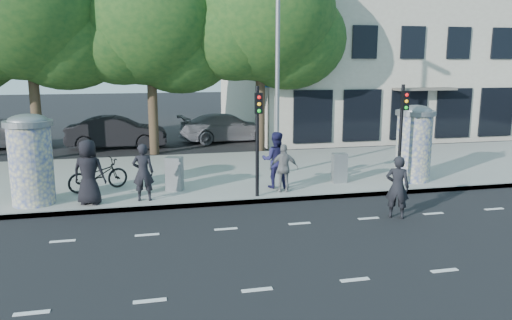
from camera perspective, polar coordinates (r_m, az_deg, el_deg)
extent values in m
plane|color=black|center=(12.27, 7.02, -9.25)|extent=(120.00, 120.00, 0.00)
cube|color=gray|center=(19.19, -0.57, -1.43)|extent=(40.00, 8.00, 0.15)
cube|color=slate|center=(15.47, 2.56, -4.55)|extent=(40.00, 0.10, 0.16)
cube|color=silver|center=(10.39, 11.24, -13.28)|extent=(32.00, 0.12, 0.01)
cube|color=silver|center=(13.52, 5.00, -7.24)|extent=(32.00, 0.12, 0.01)
cylinder|color=beige|center=(15.91, -24.28, -0.56)|extent=(1.20, 1.20, 2.30)
cylinder|color=slate|center=(15.72, -24.64, 3.83)|extent=(1.36, 1.36, 0.16)
ellipsoid|color=slate|center=(15.71, -24.67, 4.12)|extent=(1.10, 1.10, 0.38)
cylinder|color=beige|center=(18.25, 17.55, 1.31)|extent=(1.20, 1.20, 2.30)
cylinder|color=slate|center=(18.09, 17.78, 5.15)|extent=(1.36, 1.36, 0.16)
ellipsoid|color=slate|center=(18.09, 17.79, 5.40)|extent=(1.10, 1.10, 0.38)
cylinder|color=black|center=(15.22, 0.14, 2.05)|extent=(0.11, 0.11, 3.40)
cube|color=black|center=(14.90, 0.30, 6.51)|extent=(0.22, 0.14, 0.62)
cylinder|color=black|center=(16.95, 16.17, 2.55)|extent=(0.11, 0.11, 3.40)
cube|color=black|center=(16.66, 16.70, 6.54)|extent=(0.22, 0.14, 0.62)
cylinder|color=slate|center=(18.14, 2.47, 10.81)|extent=(0.16, 0.16, 8.00)
cylinder|color=#38281C|center=(23.80, -23.89, 5.66)|extent=(0.44, 0.44, 4.73)
ellipsoid|color=#163E18|center=(23.83, -24.70, 15.61)|extent=(7.20, 7.20, 6.12)
cylinder|color=#38281C|center=(23.59, -11.71, 5.95)|extent=(0.44, 0.44, 4.41)
ellipsoid|color=#163E18|center=(23.57, -12.10, 15.36)|extent=(6.80, 6.80, 5.78)
cylinder|color=#38281C|center=(23.82, 0.49, 6.45)|extent=(0.44, 0.44, 4.59)
ellipsoid|color=#163E18|center=(23.82, 0.50, 16.15)|extent=(7.00, 7.00, 5.95)
cube|color=#B0A594|center=(34.74, 14.98, 13.70)|extent=(20.00, 15.00, 12.00)
cube|color=black|center=(28.34, 21.63, 5.02)|extent=(18.00, 0.10, 2.60)
cube|color=#59544C|center=(26.86, 18.70, 7.70)|extent=(3.20, 0.90, 0.12)
cube|color=#194C8C|center=(24.15, 2.74, 8.66)|extent=(1.60, 0.06, 0.30)
imported|color=black|center=(15.28, -18.57, -1.33)|extent=(1.07, 0.85, 1.92)
imported|color=black|center=(15.26, -12.78, -1.39)|extent=(0.66, 0.45, 1.74)
imported|color=#1D1C46|center=(16.44, 2.25, 0.01)|extent=(1.07, 0.93, 1.86)
imported|color=gray|center=(15.93, 3.22, -0.94)|extent=(0.99, 0.69, 1.55)
imported|color=black|center=(14.28, 15.86, -2.99)|extent=(0.76, 0.69, 1.75)
imported|color=black|center=(16.93, -17.60, -1.63)|extent=(1.42, 2.06, 1.03)
cube|color=gray|center=(16.38, -9.31, -1.55)|extent=(0.62, 0.53, 1.09)
cube|color=gray|center=(17.45, 9.50, -0.89)|extent=(0.51, 0.39, 1.02)
imported|color=black|center=(25.80, -15.59, 3.06)|extent=(1.93, 4.92, 1.60)
imported|color=slate|center=(27.18, -3.33, 3.74)|extent=(2.86, 5.40, 1.49)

